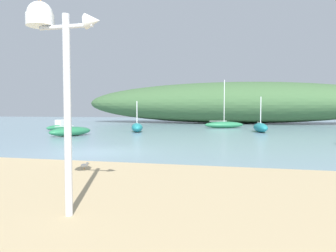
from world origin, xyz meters
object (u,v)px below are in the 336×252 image
Objects in this scene: sailboat_by_sandbar at (137,127)px; seagull_by_mast at (85,165)px; sailboat_outer_mooring at (224,125)px; mast_structure at (52,44)px; sailboat_inner_mooring at (260,127)px; sailboat_centre_water at (71,131)px; motorboat_east_reach at (60,126)px.

sailboat_by_sandbar is 17.99m from seagull_by_mast.
sailboat_outer_mooring is at bearing 47.46° from sailboat_by_sandbar.
mast_structure is 23.99m from sailboat_inner_mooring.
sailboat_inner_mooring is (13.74, 7.21, 0.05)m from sailboat_centre_water.
sailboat_centre_water reaches higher than mast_structure.
seagull_by_mast is (-2.60, -25.03, -0.04)m from sailboat_outer_mooring.
sailboat_by_sandbar is at bearing -167.85° from sailboat_inner_mooring.
mast_structure is 0.70× the size of sailboat_outer_mooring.
seagull_by_mast is (-1.46, 3.74, -2.68)m from mast_structure.
sailboat_by_sandbar is 7.90m from motorboat_east_reach.
mast_structure is at bearing -58.05° from motorboat_east_reach.
sailboat_centre_water is 1.21× the size of motorboat_east_reach.
motorboat_east_reach is (-13.68, 21.94, -2.65)m from mast_structure.
sailboat_outer_mooring reaches higher than sailboat_centre_water.
sailboat_centre_water is at bearing -52.19° from motorboat_east_reach.
sailboat_inner_mooring is at bearing 4.63° from motorboat_east_reach.
sailboat_outer_mooring is (1.14, 28.77, -2.65)m from mast_structure.
sailboat_outer_mooring is at bearing 24.75° from motorboat_east_reach.
sailboat_inner_mooring reaches higher than sailboat_by_sandbar.
sailboat_by_sandbar reaches higher than motorboat_east_reach.
sailboat_outer_mooring reaches higher than sailboat_by_sandbar.
seagull_by_mast is (7.77, -12.46, -0.03)m from sailboat_centre_water.
sailboat_by_sandbar is 9.48× the size of seagull_by_mast.
sailboat_centre_water reaches higher than sailboat_by_sandbar.
sailboat_centre_water is at bearing -152.30° from sailboat_inner_mooring.
sailboat_outer_mooring is 16.32m from motorboat_east_reach.
seagull_by_mast is at bearing -106.88° from sailboat_inner_mooring.
sailboat_inner_mooring is 11.07× the size of seagull_by_mast.
mast_structure is at bearing -60.34° from sailboat_centre_water.
sailboat_inner_mooring is at bearing 27.70° from sailboat_centre_water.
sailboat_outer_mooring is (6.96, 7.58, -0.03)m from sailboat_by_sandbar.
motorboat_east_reach is (-14.82, -6.83, -0.00)m from sailboat_outer_mooring.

